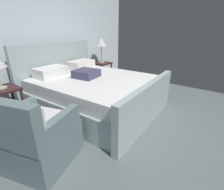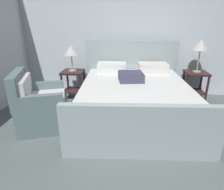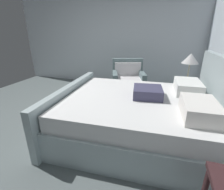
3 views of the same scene
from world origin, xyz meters
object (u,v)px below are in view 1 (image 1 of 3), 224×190
at_px(nightstand_left, 5,100).
at_px(armchair, 35,137).
at_px(table_lamp_right, 101,43).
at_px(bed, 93,91).
at_px(nightstand_right, 102,69).

distance_m(nightstand_left, armchair, 1.25).
bearing_deg(table_lamp_right, nightstand_left, -176.72).
xyz_separation_m(bed, nightstand_left, (-1.27, 0.73, 0.06)).
bearing_deg(armchair, table_lamp_right, 26.79).
bearing_deg(nightstand_left, table_lamp_right, 3.28).
relative_size(nightstand_right, table_lamp_right, 0.93).
height_order(bed, armchair, bed).
bearing_deg(nightstand_left, nightstand_right, 3.28).
relative_size(nightstand_right, nightstand_left, 1.00).
distance_m(nightstand_right, armchair, 3.06).
distance_m(nightstand_right, nightstand_left, 2.55).
xyz_separation_m(bed, nightstand_right, (1.28, 0.88, 0.06)).
distance_m(bed, nightstand_right, 1.55).
height_order(nightstand_right, table_lamp_right, table_lamp_right).
height_order(nightstand_right, nightstand_left, same).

